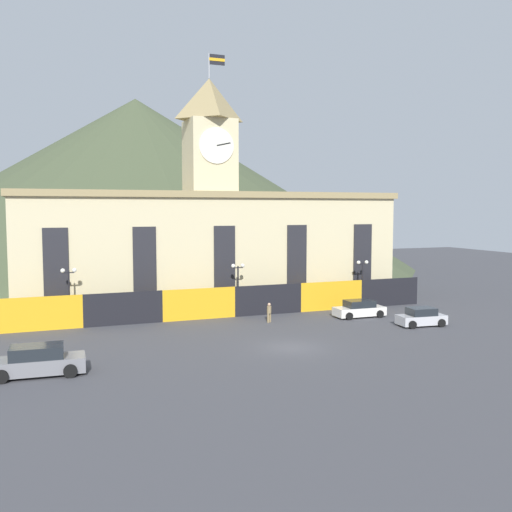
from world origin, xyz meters
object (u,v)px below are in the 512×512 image
at_px(street_lamp_far_right, 69,284).
at_px(pedestrian, 269,312).
at_px(car_gray_pickup, 37,362).
at_px(street_lamp_left, 238,277).
at_px(car_white_taxi, 359,309).
at_px(car_silver_hatch, 421,317).
at_px(street_lamp_right, 362,272).

bearing_deg(street_lamp_far_right, pedestrian, -16.00).
height_order(car_gray_pickup, pedestrian, car_gray_pickup).
distance_m(street_lamp_left, pedestrian, 5.29).
bearing_deg(car_gray_pickup, car_white_taxi, 21.13).
relative_size(street_lamp_far_right, car_gray_pickup, 0.88).
bearing_deg(pedestrian, car_silver_hatch, -140.91).
xyz_separation_m(car_white_taxi, car_gray_pickup, (-26.65, -8.77, 0.12)).
bearing_deg(street_lamp_right, street_lamp_left, 180.00).
relative_size(street_lamp_right, car_silver_hatch, 1.11).
height_order(car_silver_hatch, car_gray_pickup, car_gray_pickup).
distance_m(street_lamp_far_right, pedestrian, 16.59).
bearing_deg(pedestrian, street_lamp_left, -8.61).
relative_size(street_lamp_left, car_gray_pickup, 0.85).
bearing_deg(car_silver_hatch, street_lamp_right, 91.35).
height_order(car_silver_hatch, car_white_taxi, same).
xyz_separation_m(street_lamp_right, car_white_taxi, (-3.44, -5.14, -2.60)).
height_order(street_lamp_left, car_gray_pickup, street_lamp_left).
bearing_deg(car_gray_pickup, street_lamp_left, 42.07).
xyz_separation_m(street_lamp_far_right, car_white_taxi, (24.13, -5.14, -2.78)).
bearing_deg(car_gray_pickup, pedestrian, 30.12).
relative_size(street_lamp_right, car_gray_pickup, 0.83).
height_order(street_lamp_right, car_white_taxi, street_lamp_right).
relative_size(street_lamp_left, street_lamp_right, 1.03).
relative_size(car_gray_pickup, pedestrian, 3.25).
relative_size(car_silver_hatch, car_white_taxi, 0.89).
distance_m(street_lamp_far_right, street_lamp_right, 27.57).
distance_m(street_lamp_right, car_silver_hatch, 10.64).
height_order(street_lamp_right, car_silver_hatch, street_lamp_right).
xyz_separation_m(street_lamp_right, pedestrian, (-11.82, -4.52, -2.39)).
bearing_deg(car_silver_hatch, street_lamp_far_right, 164.47).
xyz_separation_m(car_gray_pickup, pedestrian, (18.27, 9.39, 0.09)).
xyz_separation_m(street_lamp_far_right, car_gray_pickup, (-2.52, -13.91, -2.66)).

